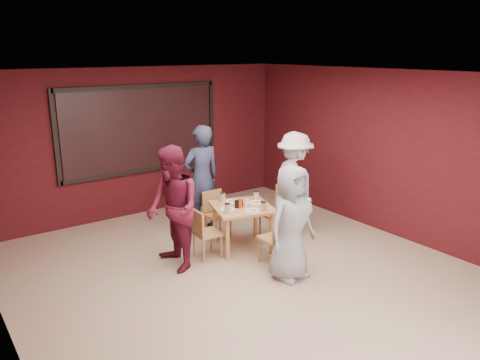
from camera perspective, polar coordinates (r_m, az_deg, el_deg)
floor at (r=6.67m, az=1.38°, el=-12.05°), size 7.00×7.00×0.00m
window_blinds at (r=9.02m, az=-11.93°, el=6.05°), size 3.00×0.02×1.50m
dining_table at (r=7.44m, az=0.28°, el=-3.79°), size 1.12×1.12×0.86m
chair_front at (r=6.93m, az=4.62°, el=-6.80°), size 0.40×0.40×0.81m
chair_back at (r=7.98m, az=-3.00°, el=-3.82°), size 0.39×0.39×0.79m
chair_left at (r=7.16m, az=-4.47°, el=-6.19°), size 0.39×0.39×0.78m
chair_right at (r=7.93m, az=4.63°, el=-3.61°), size 0.45×0.45×0.87m
diner_front at (r=6.46m, az=6.26°, el=-5.20°), size 0.85×0.60×1.63m
diner_back at (r=8.15m, az=-4.71°, el=0.19°), size 0.70×0.48×1.87m
diner_left at (r=6.74m, az=-8.19°, el=-3.51°), size 0.76×0.94×1.82m
diner_right at (r=8.16m, az=6.65°, el=-0.27°), size 0.96×1.28×1.76m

